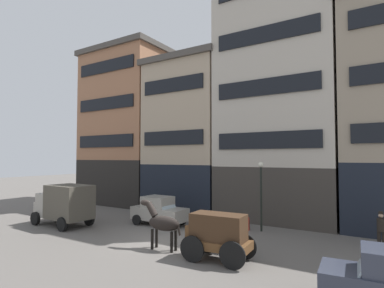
# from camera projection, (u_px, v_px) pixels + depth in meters

# --- Properties ---
(ground_plane) EXTENTS (120.00, 120.00, 0.00)m
(ground_plane) POSITION_uv_depth(u_px,v_px,m) (161.00, 244.00, 15.39)
(ground_plane) COLOR #605B56
(building_far_left) EXTENTS (8.56, 7.18, 14.89)m
(building_far_left) POSITION_uv_depth(u_px,v_px,m) (131.00, 126.00, 30.45)
(building_far_left) COLOR black
(building_far_left) RESTS_ON ground_plane
(building_center_left) EXTENTS (7.07, 7.18, 12.61)m
(building_center_left) POSITION_uv_depth(u_px,v_px,m) (195.00, 135.00, 26.47)
(building_center_left) COLOR black
(building_center_left) RESTS_ON ground_plane
(building_center_right) EXTENTS (8.55, 7.18, 18.19)m
(building_center_right) POSITION_uv_depth(u_px,v_px,m) (280.00, 94.00, 22.65)
(building_center_right) COLOR #38332D
(building_center_right) RESTS_ON ground_plane
(cargo_wagon) EXTENTS (2.98, 1.66, 1.98)m
(cargo_wagon) POSITION_uv_depth(u_px,v_px,m) (217.00, 233.00, 12.99)
(cargo_wagon) COLOR brown
(cargo_wagon) RESTS_ON ground_plane
(draft_horse) EXTENTS (2.35, 0.69, 2.30)m
(draft_horse) POSITION_uv_depth(u_px,v_px,m) (162.00, 223.00, 14.55)
(draft_horse) COLOR black
(draft_horse) RESTS_ON ground_plane
(delivery_truck_near) EXTENTS (4.43, 2.30, 2.62)m
(delivery_truck_near) POSITION_uv_depth(u_px,v_px,m) (64.00, 203.00, 19.63)
(delivery_truck_near) COLOR gray
(delivery_truck_near) RESTS_ON ground_plane
(sedan_light) EXTENTS (3.74, 1.94, 1.83)m
(sedan_light) POSITION_uv_depth(u_px,v_px,m) (159.00, 211.00, 19.83)
(sedan_light) COLOR gray
(sedan_light) RESTS_ON ground_plane
(pedestrian_officer) EXTENTS (0.50, 0.50, 1.79)m
(pedestrian_officer) POSITION_uv_depth(u_px,v_px,m) (381.00, 228.00, 14.58)
(pedestrian_officer) COLOR black
(pedestrian_officer) RESTS_ON ground_plane
(streetlamp_curbside) EXTENTS (0.32, 0.32, 4.12)m
(streetlamp_curbside) POSITION_uv_depth(u_px,v_px,m) (261.00, 186.00, 18.19)
(streetlamp_curbside) COLOR black
(streetlamp_curbside) RESTS_ON ground_plane
(fire_hydrant_curbside) EXTENTS (0.24, 0.24, 0.83)m
(fire_hydrant_curbside) POSITION_uv_depth(u_px,v_px,m) (248.00, 223.00, 18.32)
(fire_hydrant_curbside) COLOR maroon
(fire_hydrant_curbside) RESTS_ON ground_plane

